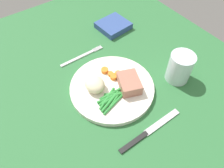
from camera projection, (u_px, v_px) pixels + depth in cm
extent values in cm
cube|color=#2D6B38|center=(122.00, 95.00, 65.21)|extent=(120.00, 90.00, 2.00)
cylinder|color=white|center=(112.00, 88.00, 64.80)|extent=(25.60, 25.60, 1.60)
cube|color=#A86B56|center=(130.00, 84.00, 62.58)|extent=(9.50, 8.32, 3.34)
ellipsoid|color=beige|center=(95.00, 84.00, 62.12)|extent=(6.66, 5.65, 3.93)
cylinder|color=orange|center=(118.00, 74.00, 66.28)|extent=(2.17, 2.17, 1.28)
cylinder|color=orange|center=(111.00, 74.00, 66.56)|extent=(1.82, 1.82, 0.86)
cylinder|color=orange|center=(106.00, 70.00, 67.43)|extent=(2.27, 2.27, 1.19)
cylinder|color=orange|center=(114.00, 77.00, 65.72)|extent=(2.25, 2.25, 1.12)
cylinder|color=#2D8C38|center=(107.00, 99.00, 60.84)|extent=(1.68, 6.34, 0.81)
cylinder|color=#2D8C38|center=(112.00, 93.00, 61.92)|extent=(1.26, 7.88, 0.88)
cylinder|color=#2D8C38|center=(114.00, 94.00, 61.86)|extent=(3.94, 5.59, 0.82)
cylinder|color=#2D8C38|center=(113.00, 104.00, 59.68)|extent=(2.87, 8.21, 0.74)
cylinder|color=#2D8C38|center=(111.00, 99.00, 60.82)|extent=(1.01, 6.72, 0.82)
cylinder|color=#2D8C38|center=(108.00, 99.00, 60.76)|extent=(4.36, 7.67, 0.82)
cylinder|color=#2D8C38|center=(108.00, 99.00, 60.77)|extent=(1.87, 6.64, 0.71)
cylinder|color=#2D8C38|center=(114.00, 101.00, 60.37)|extent=(3.73, 6.89, 0.68)
cylinder|color=#2D8C38|center=(116.00, 96.00, 61.40)|extent=(0.83, 6.61, 0.70)
cylinder|color=#2D8C38|center=(110.00, 102.00, 60.20)|extent=(3.58, 7.93, 0.87)
cube|color=silver|center=(77.00, 58.00, 73.45)|extent=(1.00, 13.00, 0.40)
cube|color=silver|center=(97.00, 48.00, 76.74)|extent=(0.24, 3.60, 0.40)
cube|color=silver|center=(97.00, 48.00, 76.54)|extent=(0.24, 3.60, 0.40)
cube|color=silver|center=(98.00, 49.00, 76.34)|extent=(0.24, 3.60, 0.40)
cube|color=silver|center=(98.00, 50.00, 76.14)|extent=(0.24, 3.60, 0.40)
cube|color=black|center=(134.00, 142.00, 54.64)|extent=(1.30, 9.00, 0.64)
cube|color=silver|center=(162.00, 122.00, 58.24)|extent=(1.70, 12.00, 0.40)
cylinder|color=silver|center=(180.00, 67.00, 64.61)|extent=(7.42, 7.42, 9.52)
cylinder|color=silver|center=(178.00, 72.00, 66.10)|extent=(6.83, 6.83, 5.72)
cube|color=#334C8C|center=(113.00, 26.00, 83.27)|extent=(11.43, 12.05, 2.32)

